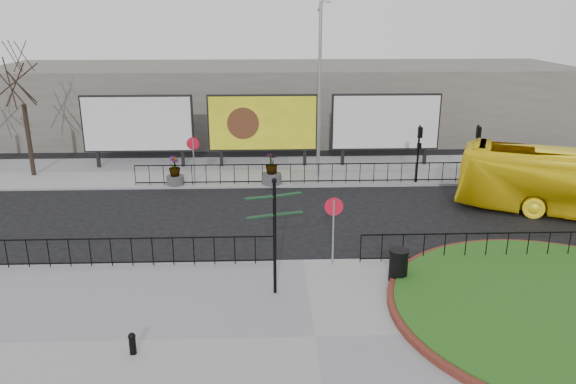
{
  "coord_description": "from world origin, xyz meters",
  "views": [
    {
      "loc": [
        -1.24,
        -18.38,
        8.63
      ],
      "look_at": [
        -0.47,
        2.22,
        1.97
      ],
      "focal_mm": 35.0,
      "sensor_mm": 36.0,
      "label": 1
    }
  ],
  "objects_px": {
    "planter_b": "(271,172)",
    "litter_bin": "(398,265)",
    "fingerpost_sign": "(275,225)",
    "bollard": "(132,342)",
    "planter_a": "(175,173)",
    "lamp_post": "(320,88)",
    "billboard_mid": "(263,123)"
  },
  "relations": [
    {
      "from": "lamp_post",
      "to": "litter_bin",
      "type": "bearing_deg",
      "value": -83.23
    },
    {
      "from": "fingerpost_sign",
      "to": "bollard",
      "type": "relative_size",
      "value": 6.19
    },
    {
      "from": "litter_bin",
      "to": "planter_b",
      "type": "relative_size",
      "value": 0.67
    },
    {
      "from": "fingerpost_sign",
      "to": "planter_b",
      "type": "relative_size",
      "value": 2.32
    },
    {
      "from": "fingerpost_sign",
      "to": "litter_bin",
      "type": "relative_size",
      "value": 3.47
    },
    {
      "from": "lamp_post",
      "to": "litter_bin",
      "type": "relative_size",
      "value": 8.45
    },
    {
      "from": "billboard_mid",
      "to": "litter_bin",
      "type": "height_order",
      "value": "billboard_mid"
    },
    {
      "from": "planter_b",
      "to": "planter_a",
      "type": "bearing_deg",
      "value": -180.0
    },
    {
      "from": "lamp_post",
      "to": "litter_bin",
      "type": "height_order",
      "value": "lamp_post"
    },
    {
      "from": "fingerpost_sign",
      "to": "planter_b",
      "type": "height_order",
      "value": "fingerpost_sign"
    },
    {
      "from": "lamp_post",
      "to": "litter_bin",
      "type": "xyz_separation_m",
      "value": [
        1.51,
        -12.73,
        -4.15
      ]
    },
    {
      "from": "litter_bin",
      "to": "planter_b",
      "type": "height_order",
      "value": "planter_b"
    },
    {
      "from": "bollard",
      "to": "planter_a",
      "type": "xyz_separation_m",
      "value": [
        -1.19,
        15.02,
        0.26
      ]
    },
    {
      "from": "lamp_post",
      "to": "planter_a",
      "type": "xyz_separation_m",
      "value": [
        -7.51,
        -1.6,
        -4.11
      ]
    },
    {
      "from": "billboard_mid",
      "to": "planter_a",
      "type": "distance_m",
      "value": 6.05
    },
    {
      "from": "planter_b",
      "to": "litter_bin",
      "type": "bearing_deg",
      "value": -69.9
    },
    {
      "from": "lamp_post",
      "to": "fingerpost_sign",
      "type": "bearing_deg",
      "value": -100.81
    },
    {
      "from": "bollard",
      "to": "litter_bin",
      "type": "bearing_deg",
      "value": 26.45
    },
    {
      "from": "billboard_mid",
      "to": "planter_b",
      "type": "distance_m",
      "value": 4.05
    },
    {
      "from": "litter_bin",
      "to": "planter_a",
      "type": "bearing_deg",
      "value": 129.03
    },
    {
      "from": "billboard_mid",
      "to": "litter_bin",
      "type": "distance_m",
      "value": 15.5
    },
    {
      "from": "litter_bin",
      "to": "planter_b",
      "type": "distance_m",
      "value": 11.85
    },
    {
      "from": "billboard_mid",
      "to": "planter_a",
      "type": "relative_size",
      "value": 4.14
    },
    {
      "from": "billboard_mid",
      "to": "litter_bin",
      "type": "relative_size",
      "value": 5.67
    },
    {
      "from": "planter_a",
      "to": "bollard",
      "type": "bearing_deg",
      "value": -85.45
    },
    {
      "from": "fingerpost_sign",
      "to": "litter_bin",
      "type": "distance_m",
      "value": 4.48
    },
    {
      "from": "litter_bin",
      "to": "bollard",
      "type": "bearing_deg",
      "value": -153.55
    },
    {
      "from": "lamp_post",
      "to": "planter_b",
      "type": "relative_size",
      "value": 5.65
    },
    {
      "from": "planter_b",
      "to": "lamp_post",
      "type": "bearing_deg",
      "value": 32.0
    },
    {
      "from": "fingerpost_sign",
      "to": "planter_b",
      "type": "distance_m",
      "value": 11.94
    },
    {
      "from": "bollard",
      "to": "planter_b",
      "type": "height_order",
      "value": "planter_b"
    },
    {
      "from": "lamp_post",
      "to": "planter_a",
      "type": "bearing_deg",
      "value": -167.97
    }
  ]
}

